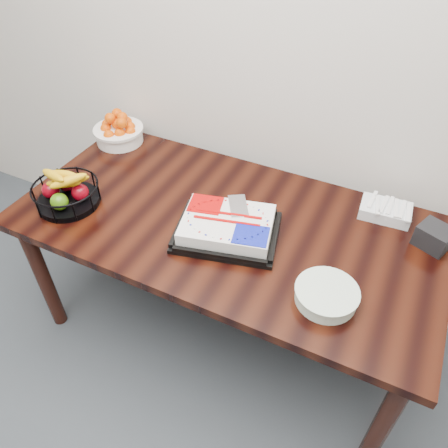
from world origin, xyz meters
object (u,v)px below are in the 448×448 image
at_px(table, 226,235).
at_px(tangerine_bowl, 118,130).
at_px(fruit_basket, 66,192).
at_px(cake_tray, 227,227).
at_px(plate_stack, 326,295).
at_px(napkin_box, 434,237).

height_order(table, tangerine_bowl, tangerine_bowl).
height_order(table, fruit_basket, fruit_basket).
bearing_deg(fruit_basket, table, 17.16).
bearing_deg(table, cake_tray, -60.57).
bearing_deg(plate_stack, cake_tray, 161.45).
xyz_separation_m(table, plate_stack, (0.50, -0.23, 0.11)).
distance_m(table, napkin_box, 0.84).
relative_size(table, plate_stack, 8.00).
height_order(plate_stack, napkin_box, napkin_box).
relative_size(table, fruit_basket, 6.27).
bearing_deg(tangerine_bowl, napkin_box, -3.45).
relative_size(table, napkin_box, 14.32).
height_order(tangerine_bowl, plate_stack, tangerine_bowl).
distance_m(cake_tray, tangerine_bowl, 0.92).
bearing_deg(tangerine_bowl, fruit_basket, -78.16).
distance_m(cake_tray, napkin_box, 0.81).
height_order(cake_tray, plate_stack, cake_tray).
bearing_deg(cake_tray, table, 119.43).
bearing_deg(napkin_box, cake_tray, -158.30).
xyz_separation_m(table, fruit_basket, (-0.67, -0.21, 0.15)).
height_order(cake_tray, tangerine_bowl, tangerine_bowl).
xyz_separation_m(table, tangerine_bowl, (-0.78, 0.32, 0.16)).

